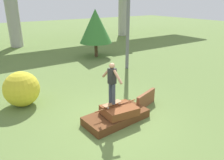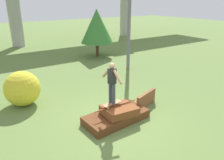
% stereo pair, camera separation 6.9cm
% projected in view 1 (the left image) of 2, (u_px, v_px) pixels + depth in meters
% --- Properties ---
extents(ground_plane, '(80.00, 80.00, 0.00)m').
position_uv_depth(ground_plane, '(116.00, 121.00, 7.82)').
color(ground_plane, olive).
extents(scrap_pile, '(2.38, 1.26, 0.63)m').
position_uv_depth(scrap_pile, '(117.00, 115.00, 7.73)').
color(scrap_pile, '#5B3319').
rests_on(scrap_pile, ground_plane).
extents(scrap_plank_loose, '(1.24, 0.52, 0.60)m').
position_uv_depth(scrap_plank_loose, '(146.00, 99.00, 8.78)').
color(scrap_plank_loose, brown).
rests_on(scrap_plank_loose, ground_plane).
extents(skateboard, '(0.76, 0.31, 0.09)m').
position_uv_depth(skateboard, '(112.00, 103.00, 7.55)').
color(skateboard, brown).
rests_on(skateboard, scrap_pile).
extents(skater, '(0.24, 1.00, 1.44)m').
position_uv_depth(skater, '(112.00, 81.00, 7.26)').
color(skater, '#383D4C').
rests_on(skater, skateboard).
extents(utility_pole, '(1.30, 0.20, 6.43)m').
position_uv_depth(utility_pole, '(128.00, 13.00, 12.65)').
color(utility_pole, slate).
rests_on(utility_pole, ground_plane).
extents(tree_behind_left, '(2.38, 2.38, 3.47)m').
position_uv_depth(tree_behind_left, '(95.00, 26.00, 15.82)').
color(tree_behind_left, '#4C3823').
rests_on(tree_behind_left, ground_plane).
extents(bush_yellow_flowering, '(1.42, 1.42, 1.42)m').
position_uv_depth(bush_yellow_flowering, '(22.00, 89.00, 8.74)').
color(bush_yellow_flowering, gold).
rests_on(bush_yellow_flowering, ground_plane).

